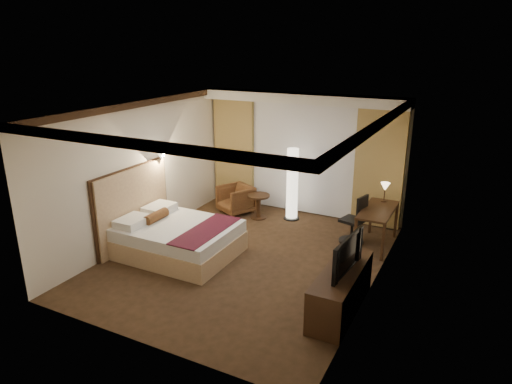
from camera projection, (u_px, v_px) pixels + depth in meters
The scene contains 21 objects.
floor at pixel (246, 259), 8.23m from camera, with size 4.50×5.50×0.01m, color #302113.
ceiling at pixel (245, 108), 7.38m from camera, with size 4.50×5.50×0.01m, color white.
back_wall at pixel (304, 154), 10.13m from camera, with size 4.50×0.02×2.70m, color silver.
left_wall at pixel (143, 171), 8.78m from camera, with size 0.02×5.50×2.70m, color silver.
right_wall at pixel (377, 208), 6.84m from camera, with size 0.02×5.50×2.70m, color silver.
crown_molding at pixel (245, 112), 7.40m from camera, with size 4.50×5.50×0.12m, color black, non-canonical shape.
soffit at pixel (302, 98), 9.53m from camera, with size 4.50×0.50×0.20m, color white.
curtain_sheer at pixel (302, 159), 10.10m from camera, with size 2.48×0.04×2.45m, color silver.
curtain_left_drape at pixel (234, 152), 10.78m from camera, with size 1.00×0.14×2.45m, color tan.
curtain_right_drape at pixel (379, 169), 9.32m from camera, with size 1.00×0.14×2.45m, color tan.
wall_sconce at pixel (161, 154), 8.96m from camera, with size 0.24×0.24×0.24m, color white, non-canonical shape.
bed at pixel (179, 239), 8.32m from camera, with size 2.02×1.57×0.59m, color white, non-canonical shape.
headboard at pixel (134, 207), 8.62m from camera, with size 0.12×1.87×1.50m, color tan, non-canonical shape.
armchair at pixel (236, 198), 10.35m from camera, with size 0.68×0.63×0.70m, color #512718.
side_table at pixel (259, 206), 10.05m from camera, with size 0.49×0.49×0.54m, color black, non-canonical shape.
floor_lamp at pixel (292, 184), 9.84m from camera, with size 0.34×0.34×1.60m, color white, non-canonical shape.
desk at pixel (377, 228), 8.64m from camera, with size 0.55×1.27×0.75m, color black, non-canonical shape.
desk_lamp at pixel (385, 193), 8.88m from camera, with size 0.18×0.18×0.34m, color #FFD899, non-canonical shape.
office_chair at pixel (353, 218), 8.75m from camera, with size 0.48×0.48×0.99m, color black, non-canonical shape.
dresser at pixel (341, 290), 6.57m from camera, with size 0.50×1.65×0.64m, color black, non-canonical shape.
television at pixel (341, 251), 6.39m from camera, with size 1.00×0.57×0.13m, color black.
Camera 1 is at (3.54, -6.54, 3.73)m, focal length 32.00 mm.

